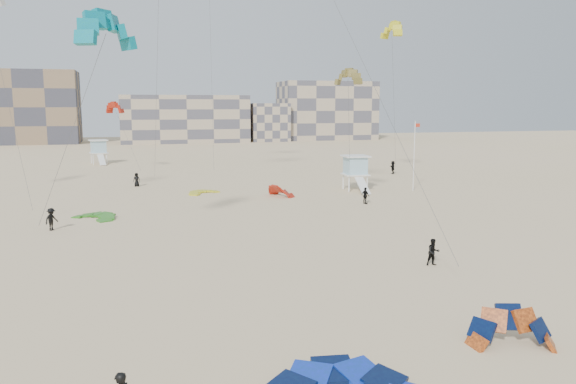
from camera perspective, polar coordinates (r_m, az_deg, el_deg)
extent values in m
plane|color=#D6B68F|center=(21.63, -5.47, -16.86)|extent=(320.00, 320.00, 0.00)
imported|color=black|center=(34.34, 14.55, -5.93)|extent=(0.80, 0.64, 1.60)
imported|color=black|center=(46.04, -22.90, -2.57)|extent=(1.21, 1.25, 1.71)
imported|color=black|center=(54.37, 7.86, -0.37)|extent=(0.73, 1.02, 1.61)
imported|color=black|center=(67.91, -15.13, 1.22)|extent=(0.89, 0.70, 1.60)
imported|color=black|center=(79.24, 10.60, 2.48)|extent=(0.92, 1.74, 1.79)
cylinder|color=#3F3F3F|center=(40.35, -21.20, 5.47)|extent=(5.29, 3.51, 12.90)
cylinder|color=#3F3F3F|center=(40.07, 7.92, 12.31)|extent=(0.95, 23.42, 21.79)
cylinder|color=#3F3F3F|center=(51.77, -26.60, 8.29)|extent=(3.51, 5.19, 17.51)
cylinder|color=#3F3F3F|center=(64.93, -13.12, 13.97)|extent=(1.33, 7.82, 29.01)
cylinder|color=#3F3F3F|center=(55.35, 6.23, 5.73)|extent=(0.26, 0.49, 10.96)
cylinder|color=#3F3F3F|center=(75.54, 10.71, 8.93)|extent=(2.85, 3.47, 17.56)
cylinder|color=#3F3F3F|center=(78.18, -7.78, 11.55)|extent=(1.18, 9.19, 24.56)
cylinder|color=#3F3F3F|center=(79.70, -16.02, 5.27)|extent=(3.13, 8.79, 7.96)
cube|color=white|center=(63.02, 6.84, 1.79)|extent=(2.82, 2.82, 0.13)
cube|color=#9AC3D3|center=(62.90, 6.86, 2.71)|extent=(2.32, 2.32, 1.90)
cube|color=white|center=(62.80, 6.88, 3.64)|extent=(2.92, 2.92, 0.15)
cube|color=white|center=(60.79, 7.74, 0.64)|extent=(1.11, 2.75, 1.57)
cube|color=white|center=(96.57, -18.67, 3.79)|extent=(3.14, 3.14, 0.13)
cube|color=#9AC3D3|center=(96.49, -18.70, 4.40)|extent=(2.58, 2.58, 1.90)
cube|color=white|center=(96.43, -18.73, 5.00)|extent=(3.25, 3.25, 0.15)
cube|color=white|center=(94.09, -18.72, 3.11)|extent=(1.47, 2.83, 1.57)
cylinder|color=white|center=(63.43, 12.69, 3.58)|extent=(0.10, 0.10, 7.72)
cube|color=red|center=(63.37, 13.02, 6.62)|extent=(0.58, 0.02, 0.39)
cube|color=#7F674C|center=(155.55, -25.66, 7.77)|extent=(28.00, 14.00, 18.00)
cube|color=tan|center=(149.86, -10.51, 7.32)|extent=(32.00, 16.00, 12.00)
cube|color=tan|center=(160.36, 3.93, 8.25)|extent=(26.00, 14.00, 16.00)
cube|color=tan|center=(151.47, -2.05, 7.10)|extent=(10.00, 10.00, 10.00)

